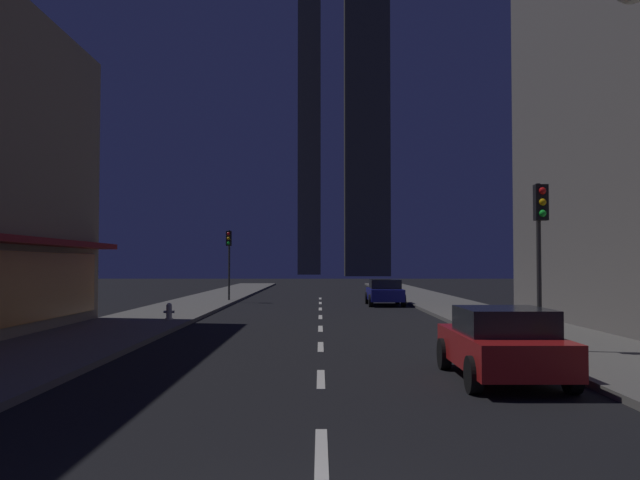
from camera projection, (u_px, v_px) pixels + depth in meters
name	position (u px, v px, depth m)	size (l,w,h in m)	color
ground_plane	(320.00, 307.00, 36.99)	(78.00, 136.00, 0.10)	black
sidewalk_right	(446.00, 304.00, 37.00)	(4.00, 76.00, 0.15)	#605E59
sidewalk_left	(194.00, 304.00, 36.99)	(4.00, 76.00, 0.15)	#605E59
lane_marking_center	(320.00, 329.00, 23.80)	(0.16, 43.80, 0.01)	silver
skyscraper_distant_tall	(309.00, 106.00, 150.08)	(5.00, 8.62, 75.93)	#5D5946
skyscraper_distant_mid	(366.00, 117.00, 128.68)	(8.61, 5.19, 61.43)	#4D493A
car_parked_near	(501.00, 343.00, 13.27)	(1.98, 4.24, 1.45)	#B21919
car_parked_far	(384.00, 292.00, 37.29)	(1.98, 4.24, 1.45)	navy
fire_hydrant_far_left	(169.00, 312.00, 25.98)	(0.42, 0.30, 0.65)	#B2B2B2
traffic_light_near_right	(540.00, 229.00, 16.70)	(0.32, 0.48, 4.20)	#2D2D2D
traffic_light_far_left	(228.00, 249.00, 40.11)	(0.32, 0.48, 4.20)	#2D2D2D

